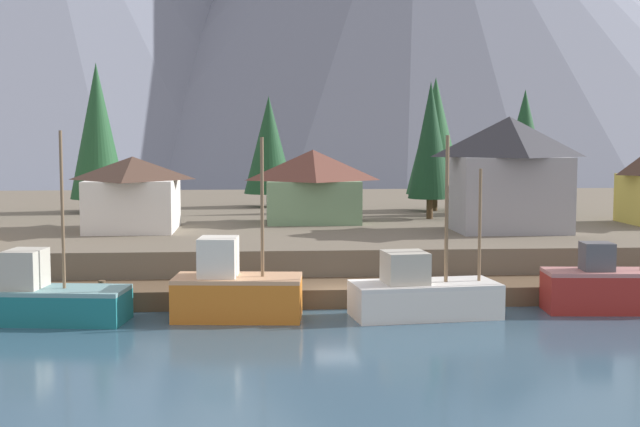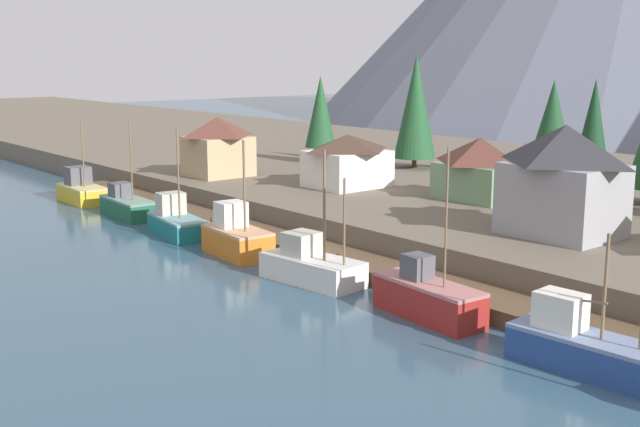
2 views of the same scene
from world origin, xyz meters
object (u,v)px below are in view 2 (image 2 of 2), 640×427
Objects in this scene: house_grey at (563,179)px; conifer_near_right at (416,107)px; fishing_boat_yellow at (82,190)px; fishing_boat_white at (311,265)px; fishing_boat_green at (127,206)px; fishing_boat_teal at (177,222)px; conifer_mid_left at (593,136)px; fishing_boat_orange at (236,237)px; conifer_back_right at (321,112)px; house_white at (347,160)px; house_green at (479,168)px; conifer_mid_right at (552,124)px; house_tan at (218,146)px; fishing_boat_blue at (580,345)px; fishing_boat_red at (428,297)px.

house_grey is 34.42m from conifer_near_right.
fishing_boat_white reaches higher than fishing_boat_yellow.
fishing_boat_yellow is at bearing -176.56° from fishing_boat_green.
fishing_boat_white is (17.94, -0.13, -0.01)m from fishing_boat_teal.
fishing_boat_green is 41.25m from conifer_mid_left.
fishing_boat_orange is 35.46m from conifer_back_right.
fishing_boat_orange is at bearing -67.46° from house_white.
house_green is 0.70× the size of conifer_back_right.
fishing_boat_teal is 0.91× the size of conifer_back_right.
conifer_back_right reaches higher than fishing_boat_white.
conifer_mid_right reaches higher than house_white.
fishing_boat_green is 0.91× the size of conifer_back_right.
conifer_back_right is (-22.30, 26.65, 7.03)m from fishing_boat_orange.
conifer_near_right reaches higher than house_tan.
fishing_boat_blue is (19.74, 0.46, 0.08)m from fishing_boat_white.
house_green is (-3.93, 21.80, 4.12)m from fishing_boat_white.
fishing_boat_blue is at bearing -53.10° from house_grey.
conifer_mid_left is at bearing 64.28° from fishing_boat_orange.
fishing_boat_green is (9.98, 0.15, -0.18)m from fishing_boat_yellow.
fishing_boat_red is 1.30× the size of house_grey.
conifer_mid_right is (20.85, 36.07, 7.02)m from fishing_boat_green.
conifer_mid_left is at bearing -45.75° from conifer_mid_right.
fishing_boat_yellow is 1.19× the size of house_green.
fishing_boat_teal reaches higher than house_white.
fishing_boat_orange is (28.60, -0.14, 0.13)m from fishing_boat_yellow.
house_white is at bearing -116.61° from conifer_mid_right.
fishing_boat_teal is 17.57m from house_tan.
fishing_boat_orange is at bearing 176.54° from fishing_boat_blue.
fishing_boat_blue is (47.50, -0.06, 0.14)m from fishing_boat_green.
fishing_boat_blue is (9.83, -0.06, -0.01)m from fishing_boat_red.
conifer_back_right is at bearing 100.48° from fishing_boat_green.
house_green is (-12.64, 6.65, -1.16)m from house_grey.
fishing_boat_green is 1.01× the size of fishing_boat_teal.
house_grey is at bearing 24.42° from fishing_boat_green.
fishing_boat_red is at bearing -16.03° from house_tan.
house_white is (11.38, 17.16, 3.98)m from fishing_boat_green.
conifer_mid_right reaches higher than fishing_boat_white.
fishing_boat_teal is 31.04m from house_grey.
fishing_boat_green reaches higher than fishing_boat_white.
house_grey is at bearing -53.92° from conifer_mid_right.
conifer_back_right is at bearing 148.58° from house_white.
fishing_boat_white is 9.93m from fishing_boat_red.
conifer_near_right is (-12.08, 31.70, 7.91)m from fishing_boat_orange.
house_grey reaches higher than fishing_boat_orange.
fishing_boat_yellow is at bearing -162.33° from house_grey.
fishing_boat_white is (27.76, -0.51, 0.06)m from fishing_boat_green.
conifer_near_right is (-40.96, 31.46, 8.08)m from fishing_boat_blue.
conifer_near_right is 1.25× the size of conifer_mid_right.
house_green is at bearing 127.78° from fishing_boat_red.
fishing_boat_red is 0.99× the size of conifer_back_right.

